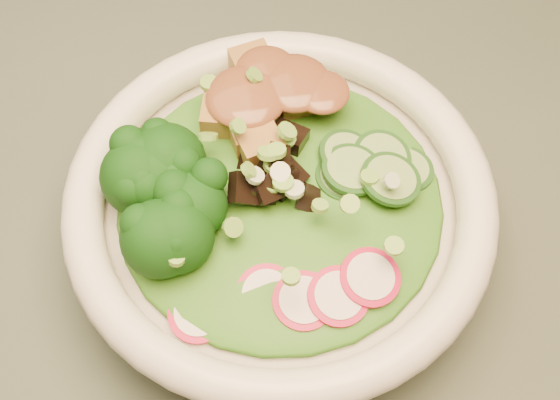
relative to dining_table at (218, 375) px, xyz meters
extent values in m
cube|color=#455042|center=(0.00, 0.00, 0.10)|extent=(1.20, 0.80, 0.03)
cylinder|color=white|center=(0.06, 0.05, 0.14)|extent=(0.25, 0.25, 0.05)
torus|color=white|center=(0.06, 0.05, 0.18)|extent=(0.28, 0.28, 0.03)
ellipsoid|color=#1B5C13|center=(0.06, 0.05, 0.18)|extent=(0.21, 0.21, 0.03)
ellipsoid|color=brown|center=(0.06, 0.12, 0.20)|extent=(0.07, 0.06, 0.02)
camera|label=1|loc=(0.02, -0.20, 0.61)|focal=50.00mm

